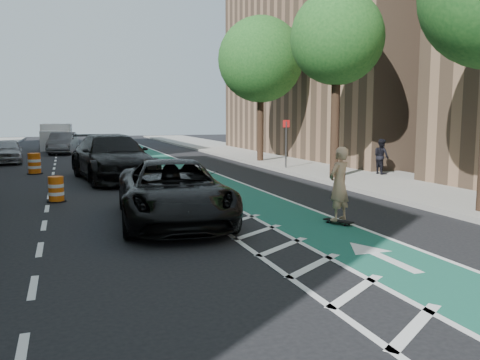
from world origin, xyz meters
name	(u,v)px	position (x,y,z in m)	size (l,w,h in m)	color
ground	(195,237)	(0.00, 0.00, 0.00)	(120.00, 120.00, 0.00)	black
bike_lane	(206,179)	(3.00, 10.00, 0.01)	(2.00, 90.00, 0.01)	#175241
buffer_strip	(171,181)	(1.50, 10.00, 0.01)	(1.40, 90.00, 0.01)	silver
sidewalk_right	(341,172)	(9.50, 10.00, 0.07)	(5.00, 90.00, 0.15)	gray
curb_right	(293,174)	(7.05, 10.00, 0.08)	(0.12, 90.00, 0.16)	gray
building_right_far	(372,15)	(17.50, 20.00, 9.50)	(14.00, 22.00, 19.00)	#84664C
tree_r_c	(335,39)	(7.90, 8.00, 5.77)	(4.20, 4.20, 7.90)	#382619
tree_r_d	(262,60)	(7.90, 16.00, 5.77)	(4.20, 4.20, 7.90)	#382619
sign_post	(286,143)	(7.60, 12.00, 1.35)	(0.35, 0.08, 2.47)	#4C4C4C
skateboard	(338,221)	(3.70, 0.16, 0.09)	(0.53, 0.80, 0.10)	black
skateboarder	(339,184)	(3.70, 0.16, 1.02)	(0.66, 0.44, 1.82)	tan
suv_near	(173,192)	(-0.10, 1.79, 0.78)	(2.60, 5.63, 1.56)	black
suv_far	(113,157)	(-0.77, 11.01, 0.95)	(2.66, 6.55, 1.90)	black
car_silver	(7,151)	(-5.76, 20.77, 0.69)	(1.63, 4.06, 1.38)	#939297
car_grey	(63,143)	(-2.76, 27.52, 0.76)	(1.61, 4.61, 1.52)	slate
pedestrian	(381,156)	(10.41, 8.14, 0.92)	(0.75, 0.58, 1.54)	black
box_truck	(57,138)	(-3.23, 32.61, 0.94)	(2.43, 5.02, 2.04)	silver
barrel_a	(56,190)	(-2.95, 5.98, 0.38)	(0.59, 0.59, 0.80)	#E25C0B
barrel_b	(85,167)	(-1.80, 13.01, 0.41)	(0.64, 0.64, 0.87)	#D6460B
barrel_c	(34,164)	(-4.00, 14.50, 0.46)	(0.71, 0.71, 0.97)	#E35B0B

